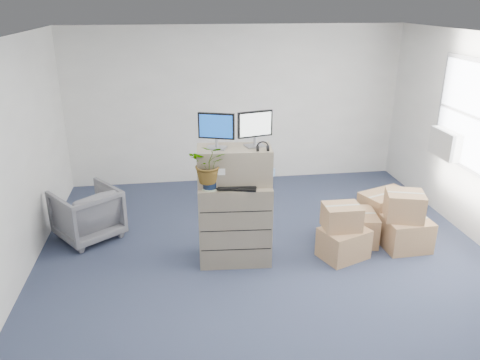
# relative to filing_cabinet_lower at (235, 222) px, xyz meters

# --- Properties ---
(ground) EXTENTS (7.00, 7.00, 0.00)m
(ground) POSITION_rel_filing_cabinet_lower_xyz_m (0.41, -0.60, -0.53)
(ground) COLOR #262C45
(ground) RESTS_ON ground
(wall_back) EXTENTS (6.00, 0.02, 2.80)m
(wall_back) POSITION_rel_filing_cabinet_lower_xyz_m (0.41, 2.91, 0.87)
(wall_back) COLOR silver
(wall_back) RESTS_ON ground
(ac_unit) EXTENTS (0.24, 0.60, 0.40)m
(ac_unit) POSITION_rel_filing_cabinet_lower_xyz_m (3.28, 0.80, 0.67)
(ac_unit) COLOR silver
(ac_unit) RESTS_ON wall_right
(filing_cabinet_lower) EXTENTS (0.95, 0.62, 1.06)m
(filing_cabinet_lower) POSITION_rel_filing_cabinet_lower_xyz_m (0.00, 0.00, 0.00)
(filing_cabinet_lower) COLOR gray
(filing_cabinet_lower) RESTS_ON ground
(filing_cabinet_upper) EXTENTS (0.94, 0.52, 0.45)m
(filing_cabinet_upper) POSITION_rel_filing_cabinet_lower_xyz_m (0.00, 0.05, 0.76)
(filing_cabinet_upper) COLOR gray
(filing_cabinet_upper) RESTS_ON filing_cabinet_lower
(monitor_left) EXTENTS (0.43, 0.23, 0.44)m
(monitor_left) POSITION_rel_filing_cabinet_lower_xyz_m (-0.21, 0.04, 1.23)
(monitor_left) COLOR #99999E
(monitor_left) RESTS_ON filing_cabinet_upper
(monitor_right) EXTENTS (0.44, 0.22, 0.44)m
(monitor_right) POSITION_rel_filing_cabinet_lower_xyz_m (0.26, 0.06, 1.23)
(monitor_right) COLOR #99999E
(monitor_right) RESTS_ON filing_cabinet_upper
(headphones) EXTENTS (0.15, 0.03, 0.15)m
(headphones) POSITION_rel_filing_cabinet_lower_xyz_m (0.32, -0.12, 1.03)
(headphones) COLOR black
(headphones) RESTS_ON filing_cabinet_upper
(keyboard) EXTENTS (0.54, 0.34, 0.03)m
(keyboard) POSITION_rel_filing_cabinet_lower_xyz_m (-0.00, -0.15, 0.54)
(keyboard) COLOR black
(keyboard) RESTS_ON filing_cabinet_lower
(mouse) EXTENTS (0.11, 0.09, 0.03)m
(mouse) POSITION_rel_filing_cabinet_lower_xyz_m (0.29, -0.12, 0.55)
(mouse) COLOR silver
(mouse) RESTS_ON filing_cabinet_lower
(water_bottle) EXTENTS (0.07, 0.07, 0.25)m
(water_bottle) POSITION_rel_filing_cabinet_lower_xyz_m (0.13, 0.02, 0.66)
(water_bottle) COLOR gray
(water_bottle) RESTS_ON filing_cabinet_lower
(phone_dock) EXTENTS (0.06, 0.06, 0.14)m
(phone_dock) POSITION_rel_filing_cabinet_lower_xyz_m (-0.07, 0.07, 0.58)
(phone_dock) COLOR silver
(phone_dock) RESTS_ON filing_cabinet_lower
(external_drive) EXTENTS (0.19, 0.15, 0.06)m
(external_drive) POSITION_rel_filing_cabinet_lower_xyz_m (0.39, 0.08, 0.56)
(external_drive) COLOR black
(external_drive) RESTS_ON filing_cabinet_lower
(tissue_box) EXTENTS (0.28, 0.18, 0.10)m
(tissue_box) POSITION_rel_filing_cabinet_lower_xyz_m (0.38, 0.07, 0.64)
(tissue_box) COLOR #3F82D8
(tissue_box) RESTS_ON external_drive
(potted_plant) EXTENTS (0.58, 0.61, 0.47)m
(potted_plant) POSITION_rel_filing_cabinet_lower_xyz_m (-0.32, -0.12, 0.80)
(potted_plant) COLOR #AABE99
(potted_plant) RESTS_ON filing_cabinet_lower
(office_chair) EXTENTS (1.08, 1.07, 0.81)m
(office_chair) POSITION_rel_filing_cabinet_lower_xyz_m (-1.99, 0.88, -0.12)
(office_chair) COLOR slate
(office_chair) RESTS_ON ground
(cardboard_boxes) EXTENTS (1.72, 1.47, 0.81)m
(cardboard_boxes) POSITION_rel_filing_cabinet_lower_xyz_m (1.98, 0.18, -0.23)
(cardboard_boxes) COLOR #9C734B
(cardboard_boxes) RESTS_ON ground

